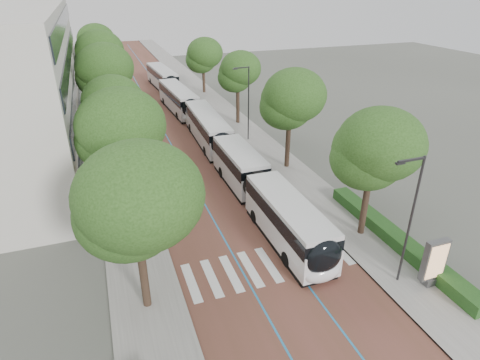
% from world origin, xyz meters
% --- Properties ---
extents(ground, '(160.00, 160.00, 0.00)m').
position_xyz_m(ground, '(0.00, 0.00, 0.00)').
color(ground, '#51544C').
rests_on(ground, ground).
extents(road, '(11.00, 140.00, 0.02)m').
position_xyz_m(road, '(0.00, 40.00, 0.01)').
color(road, brown).
rests_on(road, ground).
extents(sidewalk_left, '(4.00, 140.00, 0.12)m').
position_xyz_m(sidewalk_left, '(-7.50, 40.00, 0.06)').
color(sidewalk_left, gray).
rests_on(sidewalk_left, ground).
extents(sidewalk_right, '(4.00, 140.00, 0.12)m').
position_xyz_m(sidewalk_right, '(7.50, 40.00, 0.06)').
color(sidewalk_right, gray).
rests_on(sidewalk_right, ground).
extents(kerb_left, '(0.20, 140.00, 0.14)m').
position_xyz_m(kerb_left, '(-5.60, 40.00, 0.06)').
color(kerb_left, gray).
rests_on(kerb_left, ground).
extents(kerb_right, '(0.20, 140.00, 0.14)m').
position_xyz_m(kerb_right, '(5.60, 40.00, 0.06)').
color(kerb_right, gray).
rests_on(kerb_right, ground).
extents(zebra_crossing, '(10.55, 3.60, 0.01)m').
position_xyz_m(zebra_crossing, '(0.20, 1.00, 0.03)').
color(zebra_crossing, silver).
rests_on(zebra_crossing, ground).
extents(lane_line_left, '(0.12, 126.00, 0.01)m').
position_xyz_m(lane_line_left, '(-1.60, 40.00, 0.02)').
color(lane_line_left, teal).
rests_on(lane_line_left, road).
extents(lane_line_right, '(0.12, 126.00, 0.01)m').
position_xyz_m(lane_line_right, '(1.60, 40.00, 0.02)').
color(lane_line_right, teal).
rests_on(lane_line_right, road).
extents(hedge, '(1.20, 14.00, 0.80)m').
position_xyz_m(hedge, '(9.10, 0.00, 0.52)').
color(hedge, '#183F15').
rests_on(hedge, sidewalk_right).
extents(streetlight_near, '(1.82, 0.20, 8.00)m').
position_xyz_m(streetlight_near, '(6.62, -3.00, 4.82)').
color(streetlight_near, '#2E2D30').
rests_on(streetlight_near, sidewalk_right).
extents(streetlight_far, '(1.82, 0.20, 8.00)m').
position_xyz_m(streetlight_far, '(6.62, 22.00, 4.82)').
color(streetlight_far, '#2E2D30').
rests_on(streetlight_far, sidewalk_right).
extents(lamp_post_left, '(0.14, 0.14, 8.00)m').
position_xyz_m(lamp_post_left, '(-6.10, 8.00, 4.12)').
color(lamp_post_left, '#2E2D30').
rests_on(lamp_post_left, sidewalk_left).
extents(trees_left, '(6.23, 61.12, 9.90)m').
position_xyz_m(trees_left, '(-7.50, 25.38, 6.83)').
color(trees_left, black).
rests_on(trees_left, ground).
extents(trees_right, '(5.65, 47.52, 8.80)m').
position_xyz_m(trees_right, '(7.70, 21.06, 6.07)').
color(trees_right, black).
rests_on(trees_right, ground).
extents(lead_bus, '(2.60, 18.41, 3.20)m').
position_xyz_m(lead_bus, '(2.33, 6.67, 1.63)').
color(lead_bus, black).
rests_on(lead_bus, ground).
extents(bus_queued_0, '(2.89, 12.47, 3.20)m').
position_xyz_m(bus_queued_0, '(2.38, 22.48, 1.62)').
color(bus_queued_0, silver).
rests_on(bus_queued_0, ground).
extents(bus_queued_1, '(3.19, 12.52, 3.20)m').
position_xyz_m(bus_queued_1, '(1.88, 35.19, 1.62)').
color(bus_queued_1, silver).
rests_on(bus_queued_1, ground).
extents(bus_queued_2, '(3.33, 12.54, 3.20)m').
position_xyz_m(bus_queued_2, '(2.14, 49.07, 1.62)').
color(bus_queued_2, silver).
rests_on(bus_queued_2, ground).
extents(ad_panel, '(1.47, 0.57, 3.05)m').
position_xyz_m(ad_panel, '(8.24, -3.93, 1.72)').
color(ad_panel, '#59595B').
rests_on(ad_panel, sidewalk_right).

